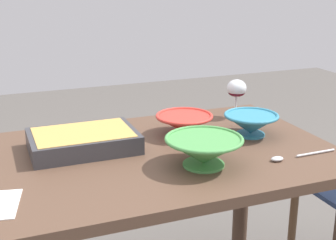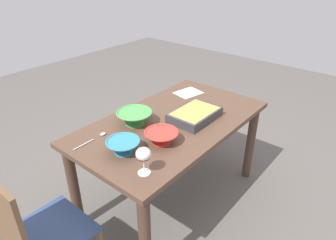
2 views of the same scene
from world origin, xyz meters
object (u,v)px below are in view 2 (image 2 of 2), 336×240
chair (35,234)px  serving_spoon (96,138)px  dining_table (172,133)px  serving_bowl (161,136)px  wine_glass (143,156)px  small_bowl (135,117)px  napkin (188,93)px  casserole_dish (195,114)px  mixing_bowl (123,146)px

chair → serving_spoon: bearing=-162.1°
dining_table → serving_bowl: (0.27, 0.13, 0.16)m
wine_glass → chair: bearing=-29.4°
small_bowl → serving_spoon: (0.30, -0.05, -0.05)m
serving_spoon → napkin: size_ratio=1.19×
casserole_dish → chair: bearing=-6.8°
mixing_bowl → serving_spoon: mixing_bowl is taller
wine_glass → mixing_bowl: size_ratio=0.79×
mixing_bowl → wine_glass: bearing=74.5°
wine_glass → serving_bowl: bearing=-156.2°
chair → mixing_bowl: (-0.59, 0.06, 0.28)m
dining_table → small_bowl: bearing=-39.4°
serving_spoon → dining_table: bearing=156.1°
chair → small_bowl: 0.93m
casserole_dish → serving_bowl: size_ratio=1.68×
chair → serving_spoon: size_ratio=3.61×
wine_glass → serving_spoon: (-0.06, -0.48, -0.11)m
wine_glass → mixing_bowl: (-0.06, -0.23, -0.07)m
serving_bowl → napkin: (-0.74, -0.33, -0.04)m
small_bowl → serving_bowl: size_ratio=1.15×
dining_table → napkin: size_ratio=6.72×
mixing_bowl → napkin: (-0.97, -0.23, -0.05)m
dining_table → casserole_dish: bearing=138.1°
chair → casserole_dish: chair is taller
casserole_dish → napkin: (-0.35, -0.31, -0.04)m
chair → napkin: 1.59m
mixing_bowl → serving_spoon: 0.26m
chair → small_bowl: (-0.88, -0.14, 0.28)m
dining_table → wine_glass: wine_glass is taller
casserole_dish → small_bowl: (0.33, -0.28, 0.02)m
casserole_dish → serving_spoon: (0.63, -0.33, -0.03)m
small_bowl → serving_bowl: bearing=78.5°
mixing_bowl → small_bowl: bearing=-145.6°
casserole_dish → mixing_bowl: (0.62, -0.08, 0.01)m
dining_table → serving_spoon: 0.56m
casserole_dish → mixing_bowl: bearing=-7.3°
chair → casserole_dish: (-1.21, 0.14, 0.26)m
wine_glass → serving_bowl: size_ratio=0.75×
chair → mixing_bowl: 0.65m
small_bowl → napkin: size_ratio=1.17×
chair → serving_spoon: (-0.58, -0.19, 0.24)m
serving_spoon → napkin: (-0.98, 0.02, -0.01)m
wine_glass → napkin: size_ratio=0.75×
casserole_dish → serving_spoon: 0.71m
dining_table → mixing_bowl: bearing=3.5°
dining_table → small_bowl: (0.21, -0.17, 0.16)m
serving_spoon → chair: bearing=17.9°
wine_glass → mixing_bowl: bearing=-105.5°
chair → casserole_dish: size_ratio=2.53×
wine_glass → casserole_dish: 0.71m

